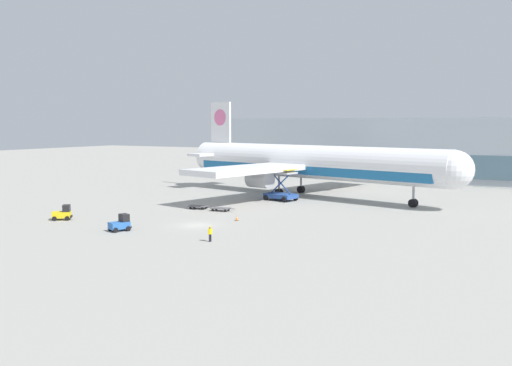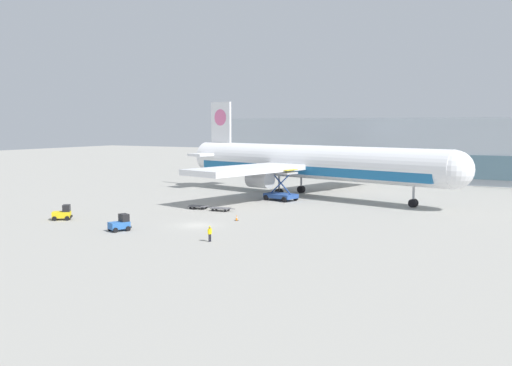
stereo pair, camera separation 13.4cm
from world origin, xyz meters
name	(u,v)px [view 2 (the right image)]	position (x,y,z in m)	size (l,w,h in m)	color
ground_plane	(197,225)	(0.00, 0.00, 0.00)	(400.00, 400.00, 0.00)	#9E9B93
terminal_building	(393,148)	(4.28, 74.41, 6.99)	(90.00, 18.20, 14.00)	#9EA8B2
airplane_main	(306,163)	(0.01, 33.49, 5.84)	(57.21, 48.56, 17.00)	white
scissor_lift_loader	(281,188)	(-1.19, 26.16, 2.01)	(5.75, 4.37, 5.25)	#284C99
baggage_tug_foreground	(120,224)	(-5.86, -7.40, 0.88)	(2.36, 2.79, 2.00)	#2D66B7
baggage_tug_mid	(63,213)	(-17.97, -5.06, 0.88)	(2.79, 2.65, 2.00)	yellow
baggage_dolly_lead	(198,206)	(-7.78, 11.65, 0.39)	(3.77, 1.87, 0.48)	#56565B
baggage_dolly_second	(221,208)	(-3.73, 11.50, 0.39)	(3.77, 1.87, 0.48)	#56565B
ground_crew_near	(210,232)	(6.91, -7.52, 1.01)	(0.30, 0.56, 1.72)	black
traffic_cone_near	(237,218)	(2.55, 5.45, 0.38)	(0.40, 0.40, 0.77)	black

